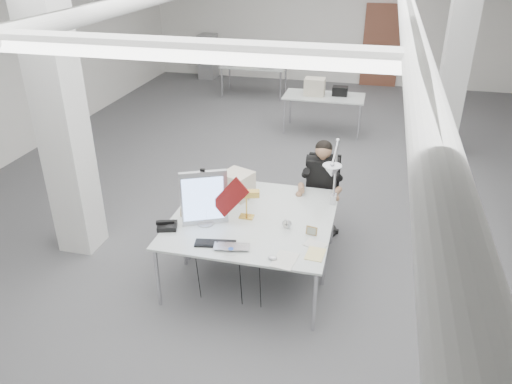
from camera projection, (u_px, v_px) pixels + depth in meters
room_shell at (293, 86)px, 7.13m from camera, size 10.04×14.04×3.24m
desk_main at (243, 238)px, 5.29m from camera, size 1.80×0.90×0.02m
desk_second at (262, 200)px, 6.07m from camera, size 1.80×0.90×0.02m
bg_desk_a at (324, 96)px, 10.00m from camera, size 1.60×0.80×0.02m
bg_desk_b at (254, 66)px, 12.33m from camera, size 1.60×0.80×0.02m
filing_cabinet at (208, 56)px, 14.01m from camera, size 0.45×0.55×1.20m
office_chair at (321, 201)px, 6.61m from camera, size 0.47×0.47×0.96m
seated_person at (322, 173)px, 6.38m from camera, size 0.52×0.65×0.97m
monitor at (204, 198)px, 5.40m from camera, size 0.49×0.26×0.63m
pennant at (230, 197)px, 5.28m from camera, size 0.47×0.17×0.53m
keyboard at (215, 244)px, 5.16m from camera, size 0.44×0.21×0.02m
laptop at (231, 250)px, 5.05m from camera, size 0.40×0.30×0.03m
mouse at (273, 258)px, 4.92m from camera, size 0.10×0.08×0.04m
bankers_lamp at (246, 203)px, 5.58m from camera, size 0.34×0.21×0.36m
desk_phone at (167, 226)px, 5.44m from camera, size 0.25×0.24×0.05m
picture_frame_left at (186, 213)px, 5.65m from camera, size 0.13×0.03×0.10m
picture_frame_right at (312, 231)px, 5.32m from camera, size 0.13×0.05×0.10m
desk_clock at (287, 224)px, 5.44m from camera, size 0.11×0.06×0.10m
paper_stack_a at (285, 260)px, 4.91m from camera, size 0.26×0.33×0.01m
paper_stack_b at (315, 254)px, 5.00m from camera, size 0.20×0.26×0.01m
paper_stack_c at (315, 245)px, 5.16m from camera, size 0.26×0.22×0.01m
beige_monitor at (237, 185)px, 6.06m from camera, size 0.43×0.42×0.32m
architect_lamp at (333, 179)px, 5.55m from camera, size 0.38×0.72×0.87m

